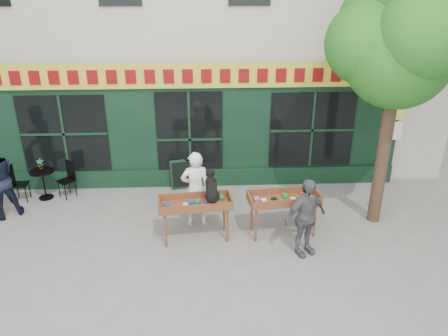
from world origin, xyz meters
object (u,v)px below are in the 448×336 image
at_px(dog, 212,186).
at_px(bistro_table, 43,179).
at_px(woman, 196,189).
at_px(book_cart_right, 284,201).
at_px(book_cart_center, 195,205).
at_px(man_right, 305,218).

height_order(dog, bistro_table, dog).
distance_m(woman, book_cart_right, 1.97).
bearing_deg(woman, book_cart_right, 158.02).
bearing_deg(book_cart_right, book_cart_center, 177.67).
height_order(book_cart_right, bistro_table, book_cart_right).
distance_m(dog, bistro_table, 4.80).
height_order(book_cart_center, book_cart_right, same).
height_order(dog, man_right, man_right).
relative_size(book_cart_center, book_cart_right, 1.00).
bearing_deg(book_cart_center, woman, 83.54).
bearing_deg(woman, dog, 110.11).
bearing_deg(bistro_table, woman, -20.40).
xyz_separation_m(book_cart_center, bistro_table, (-3.88, 2.09, -0.28)).
distance_m(book_cart_center, book_cart_right, 1.90).
bearing_deg(bistro_table, book_cart_center, -28.34).
height_order(book_cart_center, dog, dog).
xyz_separation_m(dog, man_right, (1.85, -0.58, -0.46)).
bearing_deg(woman, bistro_table, -26.86).
bearing_deg(woman, book_cart_center, 83.54).
relative_size(book_cart_right, man_right, 0.94).
xyz_separation_m(woman, book_cart_right, (1.90, -0.53, -0.06)).
bearing_deg(bistro_table, man_right, -24.11).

